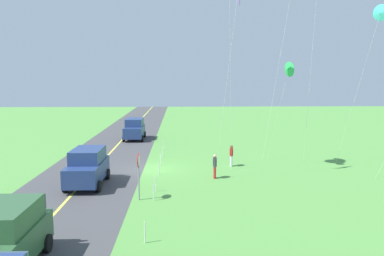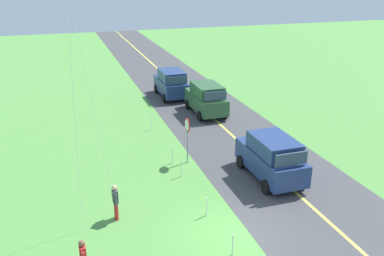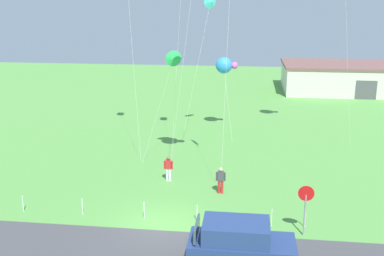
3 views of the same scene
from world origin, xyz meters
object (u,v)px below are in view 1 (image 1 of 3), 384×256
at_px(car_suv_foreground, 88,167).
at_px(stop_sign, 139,167).
at_px(car_parked_west_far, 134,129).
at_px(person_adult_near, 231,155).
at_px(kite_purple_back, 380,13).
at_px(kite_pink_drift, 288,70).
at_px(person_adult_companion, 215,165).
at_px(car_parked_east_near, 4,238).

xyz_separation_m(car_suv_foreground, stop_sign, (3.01, 3.45, 0.65)).
distance_m(car_parked_west_far, person_adult_near, 15.45).
distance_m(person_adult_near, kite_purple_back, 14.07).
height_order(car_suv_foreground, kite_pink_drift, kite_pink_drift).
relative_size(stop_sign, person_adult_companion, 1.60).
relative_size(car_parked_west_far, person_adult_near, 2.75).
bearing_deg(stop_sign, car_parked_west_far, -172.76).
height_order(person_adult_companion, kite_purple_back, kite_purple_back).
bearing_deg(car_parked_east_near, kite_purple_back, 124.38).
xyz_separation_m(car_parked_east_near, person_adult_companion, (-11.73, 8.29, -0.29)).
bearing_deg(person_adult_near, kite_purple_back, -74.54).
distance_m(stop_sign, person_adult_near, 9.83).
relative_size(car_suv_foreground, kite_purple_back, 0.38).
distance_m(car_suv_foreground, person_adult_near, 10.60).
distance_m(car_parked_west_far, car_parked_east_near, 27.92).
height_order(person_adult_near, kite_purple_back, kite_purple_back).
bearing_deg(person_adult_near, car_parked_west_far, 59.47).
distance_m(car_parked_west_far, stop_sign, 20.64).
bearing_deg(kite_purple_back, stop_sign, -69.27).
bearing_deg(person_adult_companion, person_adult_near, 111.96).
distance_m(car_parked_west_far, kite_purple_back, 25.36).
xyz_separation_m(stop_sign, kite_pink_drift, (-7.97, 10.24, 5.35)).
height_order(car_parked_west_far, stop_sign, stop_sign).
relative_size(car_parked_east_near, person_adult_companion, 2.75).
bearing_deg(kite_pink_drift, car_parked_west_far, -134.22).
relative_size(car_parked_east_near, person_adult_near, 2.75).
bearing_deg(car_suv_foreground, kite_pink_drift, 109.92).
height_order(car_suv_foreground, person_adult_near, car_suv_foreground).
xyz_separation_m(car_suv_foreground, kite_purple_back, (-2.98, 19.26, 9.72)).
distance_m(car_parked_east_near, person_adult_near, 18.03).
relative_size(car_parked_west_far, kite_pink_drift, 0.57).
relative_size(person_adult_companion, kite_pink_drift, 0.21).
distance_m(kite_pink_drift, kite_purple_back, 6.98).
bearing_deg(stop_sign, car_parked_east_near, -27.00).
height_order(car_parked_east_near, person_adult_near, car_parked_east_near).
xyz_separation_m(car_parked_east_near, kite_pink_drift, (-15.39, 14.02, 6.00)).
bearing_deg(kite_purple_back, kite_pink_drift, -109.60).
bearing_deg(car_suv_foreground, person_adult_near, 116.19).
distance_m(person_adult_companion, kite_purple_back, 15.19).
height_order(car_suv_foreground, car_parked_west_far, same).
xyz_separation_m(car_parked_west_far, person_adult_companion, (16.16, 7.11, -0.29)).
bearing_deg(kite_purple_back, car_parked_west_far, -128.19).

